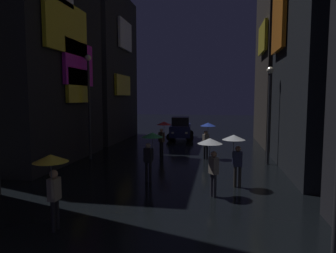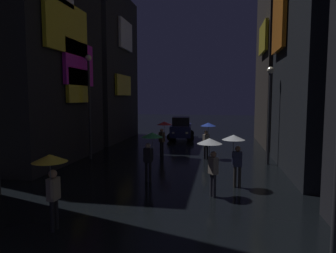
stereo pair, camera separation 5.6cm
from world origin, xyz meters
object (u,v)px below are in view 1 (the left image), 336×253
object	(u,v)px
pedestrian_midstreet_centre_yellow	(52,171)
car_distant	(181,128)
streetlamp_right_far	(269,103)
pedestrian_foreground_left_blue	(207,130)
streetlamp_left_far	(89,95)
pedestrian_foreground_right_green	(151,143)
pedestrian_near_crossing_red	(163,129)
pedestrian_midstreet_left_clear	(211,151)
pedestrian_far_right_clear	(235,146)

from	to	relation	value
pedestrian_midstreet_centre_yellow	car_distant	bearing A→B (deg)	86.84
streetlamp_right_far	pedestrian_midstreet_centre_yellow	bearing A→B (deg)	-126.00
pedestrian_foreground_left_blue	streetlamp_left_far	world-z (taller)	streetlamp_left_far
pedestrian_foreground_right_green	pedestrian_midstreet_centre_yellow	world-z (taller)	same
pedestrian_midstreet_centre_yellow	streetlamp_right_far	distance (m)	11.82
pedestrian_near_crossing_red	car_distant	size ratio (longest dim) A/B	0.50
streetlamp_right_far	streetlamp_left_far	bearing A→B (deg)	-178.75
pedestrian_foreground_right_green	pedestrian_near_crossing_red	size ratio (longest dim) A/B	1.00
pedestrian_midstreet_left_clear	pedestrian_near_crossing_red	xyz separation A→B (m)	(-3.09, 7.18, 0.00)
pedestrian_near_crossing_red	streetlamp_left_far	bearing A→B (deg)	-158.10
pedestrian_foreground_right_green	pedestrian_midstreet_centre_yellow	size ratio (longest dim) A/B	1.00
pedestrian_far_right_clear	pedestrian_foreground_left_blue	distance (m)	5.67
car_distant	streetlamp_left_far	size ratio (longest dim) A/B	0.71
car_distant	pedestrian_foreground_right_green	bearing A→B (deg)	-88.08
pedestrian_midstreet_centre_yellow	pedestrian_near_crossing_red	distance (m)	10.92
pedestrian_far_right_clear	pedestrian_near_crossing_red	size ratio (longest dim) A/B	1.00
pedestrian_foreground_left_blue	pedestrian_midstreet_left_clear	size ratio (longest dim) A/B	1.00
pedestrian_near_crossing_red	streetlamp_left_far	xyz separation A→B (m)	(-4.04, -1.62, 2.04)
pedestrian_far_right_clear	pedestrian_near_crossing_red	world-z (taller)	same
pedestrian_foreground_left_blue	pedestrian_foreground_right_green	size ratio (longest dim) A/B	1.00
car_distant	pedestrian_far_right_clear	bearing A→B (deg)	-74.13
pedestrian_far_right_clear	pedestrian_midstreet_centre_yellow	bearing A→B (deg)	-135.00
pedestrian_near_crossing_red	streetlamp_left_far	size ratio (longest dim) A/B	0.35
pedestrian_foreground_right_green	pedestrian_midstreet_left_clear	distance (m)	2.90
pedestrian_foreground_left_blue	pedestrian_foreground_right_green	bearing A→B (deg)	-111.95
pedestrian_far_right_clear	streetlamp_left_far	world-z (taller)	streetlamp_left_far
streetlamp_left_far	streetlamp_right_far	bearing A→B (deg)	1.25
car_distant	streetlamp_right_far	distance (m)	11.10
pedestrian_foreground_left_blue	streetlamp_right_far	size ratio (longest dim) A/B	0.41
car_distant	streetlamp_right_far	bearing A→B (deg)	-57.31
pedestrian_far_right_clear	streetlamp_right_far	distance (m)	5.21
pedestrian_foreground_left_blue	streetlamp_left_far	size ratio (longest dim) A/B	0.35
pedestrian_far_right_clear	pedestrian_midstreet_centre_yellow	distance (m)	6.95
pedestrian_foreground_left_blue	pedestrian_foreground_right_green	xyz separation A→B (m)	(-2.15, -5.33, 0.00)
pedestrian_far_right_clear	pedestrian_midstreet_centre_yellow	world-z (taller)	same
pedestrian_midstreet_left_clear	pedestrian_midstreet_centre_yellow	xyz separation A→B (m)	(-4.01, -3.70, 0.00)
pedestrian_foreground_left_blue	streetlamp_left_far	bearing A→B (deg)	-170.06
streetlamp_left_far	pedestrian_midstreet_centre_yellow	bearing A→B (deg)	-71.39
pedestrian_foreground_left_blue	pedestrian_far_right_clear	bearing A→B (deg)	-76.83
pedestrian_foreground_left_blue	car_distant	size ratio (longest dim) A/B	0.50
pedestrian_midstreet_left_clear	streetlamp_right_far	distance (m)	6.64
streetlamp_left_far	streetlamp_right_far	world-z (taller)	streetlamp_left_far
pedestrian_far_right_clear	pedestrian_foreground_right_green	world-z (taller)	same
pedestrian_foreground_right_green	streetlamp_left_far	bearing A→B (deg)	137.95
pedestrian_foreground_right_green	pedestrian_midstreet_left_clear	bearing A→B (deg)	-29.11
streetlamp_left_far	pedestrian_near_crossing_red	bearing A→B (deg)	21.90
pedestrian_midstreet_left_clear	streetlamp_left_far	xyz separation A→B (m)	(-7.13, 5.56, 2.04)
pedestrian_midstreet_centre_yellow	pedestrian_near_crossing_red	xyz separation A→B (m)	(0.93, 10.88, 0.00)
pedestrian_foreground_right_green	streetlamp_right_far	bearing A→B (deg)	38.91
pedestrian_midstreet_left_clear	car_distant	distance (m)	15.22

